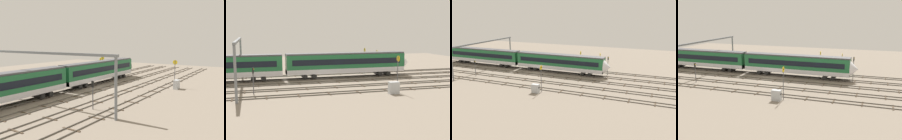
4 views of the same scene
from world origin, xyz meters
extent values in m
plane|color=gray|center=(0.00, 0.00, 0.00)|extent=(107.48, 107.48, 0.00)
cube|color=#59544C|center=(0.00, -10.14, 0.08)|extent=(91.48, 0.07, 0.16)
cube|color=#59544C|center=(0.00, -8.70, 0.08)|extent=(91.48, 0.07, 0.16)
cube|color=#473828|center=(-11.44, -9.42, 0.04)|extent=(0.24, 2.40, 0.08)
cube|color=#473828|center=(-6.86, -9.42, 0.04)|extent=(0.24, 2.40, 0.08)
cube|color=#473828|center=(-2.29, -9.42, 0.04)|extent=(0.24, 2.40, 0.08)
cube|color=#473828|center=(2.29, -9.42, 0.04)|extent=(0.24, 2.40, 0.08)
cube|color=#473828|center=(6.86, -9.42, 0.04)|extent=(0.24, 2.40, 0.08)
cube|color=#473828|center=(11.44, -9.42, 0.04)|extent=(0.24, 2.40, 0.08)
cube|color=#473828|center=(16.01, -9.42, 0.04)|extent=(0.24, 2.40, 0.08)
cube|color=#473828|center=(20.58, -9.42, 0.04)|extent=(0.24, 2.40, 0.08)
cube|color=#473828|center=(25.16, -9.42, 0.04)|extent=(0.24, 2.40, 0.08)
cube|color=#59544C|center=(0.00, -5.43, 0.08)|extent=(91.48, 0.07, 0.16)
cube|color=#59544C|center=(0.00, -3.99, 0.08)|extent=(91.48, 0.07, 0.16)
cube|color=#473828|center=(-19.26, -4.71, 0.04)|extent=(0.24, 2.40, 0.08)
cube|color=#473828|center=(-14.44, -4.71, 0.04)|extent=(0.24, 2.40, 0.08)
cube|color=#473828|center=(-9.63, -4.71, 0.04)|extent=(0.24, 2.40, 0.08)
cube|color=#473828|center=(-4.81, -4.71, 0.04)|extent=(0.24, 2.40, 0.08)
cube|color=#473828|center=(0.00, -4.71, 0.04)|extent=(0.24, 2.40, 0.08)
cube|color=#473828|center=(4.81, -4.71, 0.04)|extent=(0.24, 2.40, 0.08)
cube|color=#473828|center=(9.63, -4.71, 0.04)|extent=(0.24, 2.40, 0.08)
cube|color=#473828|center=(14.44, -4.71, 0.04)|extent=(0.24, 2.40, 0.08)
cube|color=#473828|center=(19.26, -4.71, 0.04)|extent=(0.24, 2.40, 0.08)
cube|color=#473828|center=(24.07, -4.71, 0.04)|extent=(0.24, 2.40, 0.08)
cube|color=#59544C|center=(0.00, -0.72, 0.08)|extent=(91.48, 0.07, 0.16)
cube|color=#59544C|center=(0.00, 0.72, 0.08)|extent=(91.48, 0.07, 0.16)
cube|color=#473828|center=(-22.87, 0.00, 0.04)|extent=(0.24, 2.40, 0.08)
cube|color=#473828|center=(-19.35, 0.00, 0.04)|extent=(0.24, 2.40, 0.08)
cube|color=#473828|center=(-15.83, 0.00, 0.04)|extent=(0.24, 2.40, 0.08)
cube|color=#473828|center=(-12.31, 0.00, 0.04)|extent=(0.24, 2.40, 0.08)
cube|color=#473828|center=(-8.80, 0.00, 0.04)|extent=(0.24, 2.40, 0.08)
cube|color=#473828|center=(-5.28, 0.00, 0.04)|extent=(0.24, 2.40, 0.08)
cube|color=#473828|center=(-1.76, 0.00, 0.04)|extent=(0.24, 2.40, 0.08)
cube|color=#473828|center=(1.76, 0.00, 0.04)|extent=(0.24, 2.40, 0.08)
cube|color=#473828|center=(5.28, 0.00, 0.04)|extent=(0.24, 2.40, 0.08)
cube|color=#473828|center=(8.80, 0.00, 0.04)|extent=(0.24, 2.40, 0.08)
cube|color=#473828|center=(12.31, 0.00, 0.04)|extent=(0.24, 2.40, 0.08)
cube|color=#473828|center=(15.83, 0.00, 0.04)|extent=(0.24, 2.40, 0.08)
cube|color=#473828|center=(19.35, 0.00, 0.04)|extent=(0.24, 2.40, 0.08)
cube|color=#473828|center=(22.87, 0.00, 0.04)|extent=(0.24, 2.40, 0.08)
cube|color=#473828|center=(26.39, 0.00, 0.04)|extent=(0.24, 2.40, 0.08)
cube|color=#59544C|center=(0.00, 3.99, 0.08)|extent=(91.48, 0.07, 0.16)
cube|color=#59544C|center=(0.00, 5.43, 0.08)|extent=(91.48, 0.07, 0.16)
cube|color=#473828|center=(-27.77, 4.71, 0.04)|extent=(0.24, 2.40, 0.08)
cube|color=#473828|center=(-24.50, 4.71, 0.04)|extent=(0.24, 2.40, 0.08)
cube|color=#473828|center=(-21.24, 4.71, 0.04)|extent=(0.24, 2.40, 0.08)
cube|color=#473828|center=(-17.97, 4.71, 0.04)|extent=(0.24, 2.40, 0.08)
cube|color=#473828|center=(-14.70, 4.71, 0.04)|extent=(0.24, 2.40, 0.08)
cube|color=#473828|center=(-11.44, 4.71, 0.04)|extent=(0.24, 2.40, 0.08)
cube|color=#473828|center=(-8.17, 4.71, 0.04)|extent=(0.24, 2.40, 0.08)
cube|color=#473828|center=(-4.90, 4.71, 0.04)|extent=(0.24, 2.40, 0.08)
cube|color=#473828|center=(-1.63, 4.71, 0.04)|extent=(0.24, 2.40, 0.08)
cube|color=#473828|center=(1.63, 4.71, 0.04)|extent=(0.24, 2.40, 0.08)
cube|color=#473828|center=(4.90, 4.71, 0.04)|extent=(0.24, 2.40, 0.08)
cube|color=#473828|center=(8.17, 4.71, 0.04)|extent=(0.24, 2.40, 0.08)
cube|color=#473828|center=(11.44, 4.71, 0.04)|extent=(0.24, 2.40, 0.08)
cube|color=#473828|center=(14.70, 4.71, 0.04)|extent=(0.24, 2.40, 0.08)
cube|color=#473828|center=(17.97, 4.71, 0.04)|extent=(0.24, 2.40, 0.08)
cube|color=#473828|center=(21.24, 4.71, 0.04)|extent=(0.24, 2.40, 0.08)
cube|color=#473828|center=(24.50, 4.71, 0.04)|extent=(0.24, 2.40, 0.08)
cube|color=#59544C|center=(0.00, 8.70, 0.08)|extent=(91.48, 0.07, 0.16)
cube|color=#59544C|center=(0.00, 10.14, 0.08)|extent=(91.48, 0.07, 0.16)
cube|color=#473828|center=(-28.89, 9.42, 0.04)|extent=(0.24, 2.40, 0.08)
cube|color=#473828|center=(-24.07, 9.42, 0.04)|extent=(0.24, 2.40, 0.08)
cube|color=#473828|center=(-19.26, 9.42, 0.04)|extent=(0.24, 2.40, 0.08)
cube|color=#473828|center=(-14.44, 9.42, 0.04)|extent=(0.24, 2.40, 0.08)
cube|color=#473828|center=(-9.63, 9.42, 0.04)|extent=(0.24, 2.40, 0.08)
cube|color=#473828|center=(-4.81, 9.42, 0.04)|extent=(0.24, 2.40, 0.08)
cube|color=#473828|center=(0.00, 9.42, 0.04)|extent=(0.24, 2.40, 0.08)
cube|color=#473828|center=(4.81, 9.42, 0.04)|extent=(0.24, 2.40, 0.08)
cube|color=#473828|center=(9.63, 9.42, 0.04)|extent=(0.24, 2.40, 0.08)
cube|color=#473828|center=(14.44, 9.42, 0.04)|extent=(0.24, 2.40, 0.08)
cube|color=#473828|center=(19.26, 9.42, 0.04)|extent=(0.24, 2.40, 0.08)
cube|color=#473828|center=(24.07, 9.42, 0.04)|extent=(0.24, 2.40, 0.08)
cube|color=#1E6638|center=(4.94, 4.71, 2.86)|extent=(24.00, 2.90, 3.60)
cube|color=silver|center=(4.94, 4.71, 1.51)|extent=(24.00, 2.94, 0.90)
cube|color=#4C4C51|center=(4.94, 4.71, 4.81)|extent=(24.00, 2.50, 0.30)
cube|color=black|center=(4.94, 3.25, 3.29)|extent=(22.00, 0.04, 1.10)
cube|color=black|center=(4.94, 6.17, 3.29)|extent=(22.00, 0.04, 1.10)
cylinder|color=black|center=(-3.64, 4.71, 0.61)|extent=(0.90, 2.70, 0.90)
cylinder|color=black|center=(-1.84, 4.71, 0.61)|extent=(0.90, 2.70, 0.90)
cylinder|color=black|center=(11.72, 4.71, 0.61)|extent=(0.90, 2.70, 0.90)
cylinder|color=black|center=(13.52, 4.71, 0.61)|extent=(0.90, 2.70, 0.90)
cube|color=#1E6638|center=(-19.86, 4.71, 2.86)|extent=(24.00, 2.90, 3.60)
cube|color=silver|center=(-19.86, 4.71, 1.51)|extent=(24.00, 2.94, 0.90)
cube|color=#4C4C51|center=(-19.86, 4.71, 4.81)|extent=(24.00, 2.50, 0.30)
cube|color=black|center=(-19.86, 3.25, 3.29)|extent=(22.00, 0.04, 1.10)
cube|color=black|center=(-19.86, 6.17, 3.29)|extent=(22.00, 0.04, 1.10)
cylinder|color=black|center=(-26.64, 4.71, 0.61)|extent=(0.90, 2.70, 0.90)
cylinder|color=black|center=(-13.08, 4.71, 0.61)|extent=(0.90, 2.70, 0.90)
cylinder|color=black|center=(-11.28, 4.71, 0.61)|extent=(0.90, 2.70, 0.90)
cone|color=silver|center=(17.74, 4.71, 2.68)|extent=(1.60, 3.24, 3.24)
cylinder|color=slate|center=(-15.32, 11.89, 3.79)|extent=(0.36, 0.36, 7.58)
cube|color=slate|center=(-15.32, 0.05, 7.76)|extent=(0.40, 24.26, 0.35)
cylinder|color=#4C4C51|center=(14.20, 11.23, 2.39)|extent=(0.12, 0.12, 4.78)
cylinder|color=yellow|center=(14.24, 11.23, 4.40)|extent=(0.05, 0.85, 0.85)
cube|color=black|center=(14.27, 11.23, 4.40)|extent=(0.02, 0.38, 0.12)
cylinder|color=#4C4C51|center=(7.96, -11.35, 2.80)|extent=(0.12, 0.12, 5.59)
cylinder|color=yellow|center=(8.00, -11.35, 5.18)|extent=(0.05, 0.91, 0.91)
cube|color=black|center=(8.03, -11.35, 5.18)|extent=(0.02, 0.41, 0.12)
cylinder|color=#4C4C51|center=(9.82, 7.59, 2.79)|extent=(0.12, 0.12, 5.59)
cylinder|color=yellow|center=(9.86, 7.59, 5.18)|extent=(0.05, 0.92, 0.92)
cube|color=black|center=(9.89, 7.59, 5.18)|extent=(0.02, 0.41, 0.12)
cylinder|color=#4C4C51|center=(-13.12, -6.67, 1.55)|extent=(0.14, 0.14, 3.11)
cube|color=black|center=(-13.12, -6.67, 3.56)|extent=(0.20, 0.32, 0.90)
sphere|color=yellow|center=(-13.01, -6.67, 3.76)|extent=(0.20, 0.20, 0.20)
sphere|color=#262626|center=(-13.01, -6.67, 3.36)|extent=(0.20, 0.20, 0.20)
cylinder|color=#4C4C51|center=(17.30, 7.41, 1.93)|extent=(0.14, 0.14, 3.86)
cube|color=black|center=(17.30, 7.41, 4.31)|extent=(0.20, 0.32, 0.90)
sphere|color=yellow|center=(17.41, 7.41, 4.51)|extent=(0.20, 0.20, 0.20)
sphere|color=#262626|center=(17.41, 7.41, 4.12)|extent=(0.20, 0.20, 0.20)
cube|color=#B2B7BC|center=(7.02, -12.08, 0.90)|extent=(1.56, 0.86, 1.81)
cube|color=#333333|center=(7.81, -12.08, 1.17)|extent=(0.02, 0.60, 0.24)
camera|label=1|loc=(-39.14, -26.39, 9.56)|focal=38.56mm
camera|label=2|loc=(-13.18, -52.35, 9.66)|focal=48.48mm
camera|label=3|loc=(30.46, -53.57, 16.52)|focal=39.52mm
camera|label=4|loc=(22.96, -51.36, 14.45)|focal=43.18mm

